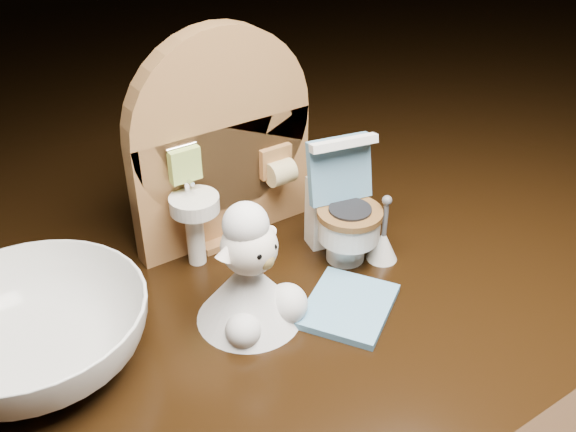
# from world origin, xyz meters

# --- Properties ---
(backdrop_panel) EXTENTS (0.13, 0.05, 0.15)m
(backdrop_panel) POSITION_xyz_m (-0.00, 0.06, 0.07)
(backdrop_panel) COLOR #9F6C3B
(backdrop_panel) RESTS_ON ground
(toy_toilet) EXTENTS (0.05, 0.06, 0.09)m
(toy_toilet) POSITION_xyz_m (0.05, 0.00, 0.03)
(toy_toilet) COLOR white
(toy_toilet) RESTS_ON ground
(bath_mat) EXTENTS (0.08, 0.07, 0.00)m
(bath_mat) POSITION_xyz_m (0.02, -0.05, 0.00)
(bath_mat) COLOR #588DB2
(bath_mat) RESTS_ON ground
(toilet_brush) EXTENTS (0.02, 0.02, 0.05)m
(toilet_brush) POSITION_xyz_m (0.07, -0.02, 0.01)
(toilet_brush) COLOR white
(toilet_brush) RESTS_ON ground
(plush_lamb) EXTENTS (0.06, 0.06, 0.08)m
(plush_lamb) POSITION_xyz_m (-0.03, -0.02, 0.03)
(plush_lamb) COLOR silver
(plush_lamb) RESTS_ON ground
(ceramic_bowl) EXTENTS (0.16, 0.16, 0.04)m
(ceramic_bowl) POSITION_xyz_m (-0.15, 0.01, 0.02)
(ceramic_bowl) COLOR white
(ceramic_bowl) RESTS_ON ground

